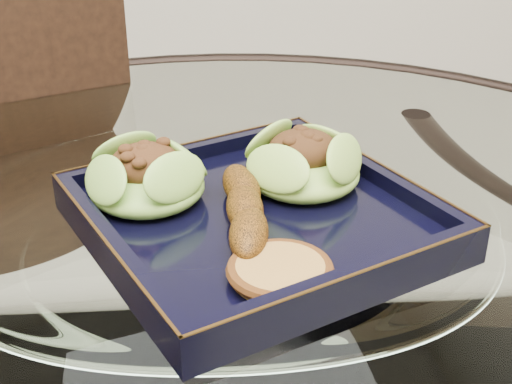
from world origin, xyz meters
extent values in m
cylinder|color=white|center=(0.00, 0.00, 0.76)|extent=(1.10, 1.10, 0.01)
torus|color=black|center=(0.00, 0.00, 0.76)|extent=(1.13, 1.13, 0.02)
cylinder|color=black|center=(0.28, 0.28, 0.38)|extent=(0.04, 0.04, 0.75)
cube|color=#321C10|center=(-0.19, 0.24, 0.45)|extent=(0.51, 0.51, 0.04)
cube|color=black|center=(0.03, 0.03, 0.77)|extent=(0.35, 0.35, 0.02)
ellipsoid|color=#65992C|center=(-0.06, 0.07, 0.80)|extent=(0.11, 0.11, 0.04)
ellipsoid|color=#79AF33|center=(0.08, 0.08, 0.80)|extent=(0.13, 0.13, 0.04)
ellipsoid|color=#6B3C0B|center=(0.02, 0.02, 0.80)|extent=(0.04, 0.15, 0.03)
cylinder|color=#AC7D39|center=(0.03, -0.07, 0.79)|extent=(0.08, 0.08, 0.01)
camera|label=1|loc=(-0.07, -0.49, 1.08)|focal=50.00mm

